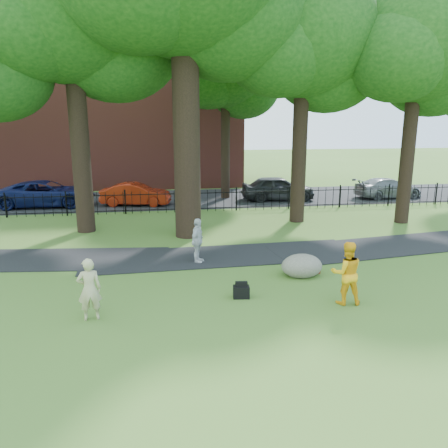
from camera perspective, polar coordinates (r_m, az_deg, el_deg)
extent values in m
plane|color=#466C26|center=(12.39, -2.33, -9.90)|extent=(120.00, 120.00, 0.00)
cube|color=black|center=(16.13, -0.31, -4.24)|extent=(36.07, 3.85, 0.03)
cube|color=black|center=(27.77, -5.96, 3.25)|extent=(80.00, 7.00, 0.02)
cube|color=black|center=(23.66, -5.55, 3.97)|extent=(44.00, 0.04, 0.04)
cube|color=black|center=(23.81, -5.51, 1.98)|extent=(44.00, 0.04, 0.04)
cube|color=brown|center=(35.43, -13.56, 14.92)|extent=(18.00, 8.00, 12.00)
cylinder|color=black|center=(18.35, -4.97, 14.50)|extent=(1.10, 1.10, 10.50)
ellipsoid|color=#103B10|center=(20.08, 0.55, 26.12)|extent=(6.72, 6.72, 5.71)
cylinder|color=black|center=(20.08, -18.42, 11.79)|extent=(0.80, 0.80, 9.10)
ellipsoid|color=#103B10|center=(20.56, -19.52, 25.28)|extent=(7.20, 7.20, 6.12)
ellipsoid|color=#103B10|center=(21.01, -14.07, 21.74)|extent=(5.76, 5.76, 4.90)
ellipsoid|color=#103B10|center=(20.00, -24.13, 22.97)|extent=(5.40, 5.40, 4.59)
cylinder|color=black|center=(21.39, 9.89, 11.40)|extent=(0.70, 0.70, 8.40)
ellipsoid|color=#103B10|center=(21.70, 10.40, 23.19)|extent=(6.60, 6.60, 5.61)
ellipsoid|color=#103B10|center=(22.80, 13.31, 19.53)|extent=(5.28, 5.28, 4.49)
ellipsoid|color=#103B10|center=(20.59, 7.20, 21.80)|extent=(4.95, 4.95, 4.21)
cylinder|color=black|center=(22.59, 23.02, 10.20)|extent=(0.64, 0.64, 8.05)
ellipsoid|color=#103B10|center=(22.82, 24.07, 20.89)|extent=(6.20, 6.20, 5.27)
ellipsoid|color=#103B10|center=(24.07, 25.71, 17.52)|extent=(4.96, 4.96, 4.22)
ellipsoid|color=#103B10|center=(21.58, 21.85, 19.72)|extent=(4.65, 4.65, 3.95)
imported|color=tan|center=(11.47, -17.18, -8.14)|extent=(0.64, 0.47, 1.61)
imported|color=#FFB115|center=(12.33, 15.70, -6.17)|extent=(0.93, 0.77, 1.75)
imported|color=silver|center=(15.25, -3.47, -2.20)|extent=(0.74, 1.01, 1.59)
ellipsoid|color=#676455|center=(14.29, 10.13, -5.20)|extent=(1.54, 1.31, 0.78)
cube|color=black|center=(12.49, 2.27, -8.86)|extent=(0.49, 0.34, 0.34)
cube|color=maroon|center=(14.70, 11.59, -5.76)|extent=(0.42, 0.28, 0.27)
imported|color=maroon|center=(26.03, -11.45, 3.83)|extent=(4.16, 2.03, 1.31)
imported|color=#0E1646|center=(27.20, -22.18, 3.70)|extent=(5.38, 2.51, 1.49)
imported|color=black|center=(27.33, 7.05, 4.67)|extent=(4.55, 2.00, 1.52)
imported|color=gray|center=(29.92, 20.61, 4.42)|extent=(4.51, 2.21, 1.26)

